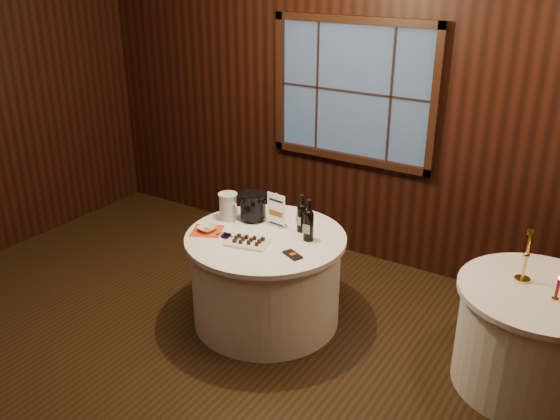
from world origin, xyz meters
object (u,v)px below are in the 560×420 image
Objects in this scene: chocolate_box at (293,255)px; red_candle at (557,291)px; side_table at (532,338)px; ice_bucket at (253,206)px; main_table at (266,278)px; cracker_bowl at (207,229)px; port_bottle_left at (302,216)px; glass_pitcher at (228,206)px; port_bottle_right at (309,223)px; grape_bunch at (227,236)px; sign_stand at (277,214)px; brass_candlestick at (525,263)px; chocolate_plate at (248,241)px.

red_candle is at bearing 37.77° from chocolate_box.
side_table is 4.63× the size of ice_bucket.
cracker_bowl is (-0.44, -0.18, 0.40)m from main_table.
port_bottle_left reaches higher than chocolate_box.
main_table is 0.63m from cracker_bowl.
glass_pitcher is 0.30m from cracker_bowl.
port_bottle_right is 1.97× the size of red_candle.
ice_bucket is (-0.26, 0.20, 0.51)m from main_table.
grape_bunch is at bearing -38.91° from glass_pitcher.
glass_pitcher is 1.58× the size of cracker_bowl.
ice_bucket is (-0.23, -0.01, 0.02)m from sign_stand.
chocolate_box is 0.43× the size of brass_candlestick.
port_bottle_right is at bearing -176.61° from red_candle.
grape_bunch is (-0.43, -0.42, -0.12)m from port_bottle_left.
glass_pitcher is 1.34× the size of red_candle.
main_table is at bearing -173.91° from red_candle.
port_bottle_right is at bearing -173.83° from side_table.
brass_candlestick reaches higher than cracker_bowl.
port_bottle_left is at bearing 27.80° from glass_pitcher.
port_bottle_left reaches higher than main_table.
port_bottle_left is 2.16× the size of cracker_bowl.
brass_candlestick is at bearing 4.31° from port_bottle_right.
port_bottle_right reaches higher than red_candle.
sign_stand is 0.41m from chocolate_plate.
cracker_bowl is at bearing -166.72° from brass_candlestick.
cracker_bowl is (-0.21, 0.01, 0.00)m from grape_bunch.
port_bottle_right is (-1.68, -0.18, 0.53)m from side_table.
port_bottle_right reaches higher than sign_stand.
port_bottle_left is 1.90m from red_candle.
chocolate_box is at bearing -163.97° from side_table.
port_bottle_left is at bearing -175.32° from brass_candlestick.
chocolate_box is (0.16, -0.40, -0.13)m from port_bottle_left.
side_table is at bearing 2.61° from ice_bucket.
port_bottle_left is 0.65m from glass_pitcher.
side_table is 1.88m from port_bottle_left.
main_table is at bearing -37.48° from ice_bucket.
port_bottle_right is at bearing 21.44° from cracker_bowl.
grape_bunch is 0.21m from cracker_bowl.
side_table is at bearing 11.15° from cracker_bowl.
red_candle is at bearing 10.19° from grape_bunch.
port_bottle_right reaches higher than grape_bunch.
ice_bucket is at bearing -175.54° from brass_candlestick.
brass_candlestick is (1.54, 0.24, -0.01)m from port_bottle_right.
sign_stand is at bearing 31.51° from glass_pitcher.
chocolate_plate is at bearing -152.64° from chocolate_box.
red_candle is (2.35, 0.03, -0.06)m from ice_bucket.
main_table is at bearing 39.73° from grape_bunch.
glass_pitcher is at bearing -151.67° from ice_bucket.
glass_pitcher reaches higher than cracker_bowl.
ice_bucket reaches higher than grape_bunch.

